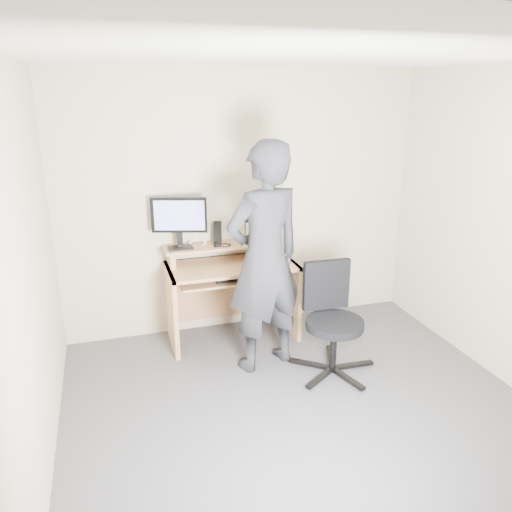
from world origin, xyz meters
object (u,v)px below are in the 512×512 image
monitor (179,218)px  office_chair (331,315)px  desk (230,282)px  person (265,259)px

monitor → office_chair: monitor is taller
desk → monitor: (-0.45, 0.05, 0.65)m
desk → monitor: bearing=174.1°
desk → monitor: size_ratio=2.43×
monitor → person: bearing=-33.1°
office_chair → monitor: bearing=141.9°
desk → monitor: monitor is taller
desk → person: size_ratio=0.62×
office_chair → person: bearing=157.4°
monitor → person: person is taller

